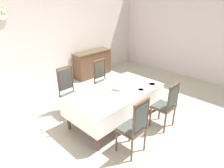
# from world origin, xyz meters

# --- Properties ---
(ground) EXTENTS (7.61, 5.62, 0.04)m
(ground) POSITION_xyz_m (0.00, 0.00, -0.02)
(ground) COLOR #BAB4A4
(back_wall) EXTENTS (7.61, 0.08, 3.40)m
(back_wall) POSITION_xyz_m (0.00, 2.85, 1.70)
(back_wall) COLOR silver
(back_wall) RESTS_ON ground
(right_wall) EXTENTS (0.08, 5.62, 3.40)m
(right_wall) POSITION_xyz_m (3.85, 0.00, 1.70)
(right_wall) COLOR silver
(right_wall) RESTS_ON ground
(dining_table) EXTENTS (2.15, 1.14, 0.74)m
(dining_table) POSITION_xyz_m (0.00, 0.01, 0.67)
(dining_table) COLOR brown
(dining_table) RESTS_ON ground
(tablecloth) EXTENTS (2.17, 1.16, 0.41)m
(tablecloth) POSITION_xyz_m (0.00, 0.01, 0.64)
(tablecloth) COLOR white
(tablecloth) RESTS_ON dining_table
(chair_south_a) EXTENTS (0.44, 0.42, 1.13)m
(chair_south_a) POSITION_xyz_m (-0.56, -0.97, 0.58)
(chair_south_a) COLOR brown
(chair_south_a) RESTS_ON ground
(chair_north_a) EXTENTS (0.44, 0.42, 1.18)m
(chair_north_a) POSITION_xyz_m (-0.56, 0.99, 0.60)
(chair_north_a) COLOR brown
(chair_north_a) RESTS_ON ground
(chair_south_b) EXTENTS (0.44, 0.42, 1.07)m
(chair_south_b) POSITION_xyz_m (0.53, -0.96, 0.56)
(chair_south_b) COLOR brown
(chair_south_b) RESTS_ON ground
(chair_north_b) EXTENTS (0.44, 0.42, 1.11)m
(chair_north_b) POSITION_xyz_m (0.53, 0.99, 0.58)
(chair_north_b) COLOR brown
(chair_north_b) RESTS_ON ground
(soup_tureen) EXTENTS (0.25, 0.25, 0.20)m
(soup_tureen) POSITION_xyz_m (0.06, 0.01, 0.85)
(soup_tureen) COLOR white
(soup_tureen) RESTS_ON tablecloth
(candlestick_west) EXTENTS (0.07, 0.07, 0.37)m
(candlestick_west) POSITION_xyz_m (-0.32, 0.01, 0.90)
(candlestick_west) COLOR gold
(candlestick_west) RESTS_ON tablecloth
(candlestick_east) EXTENTS (0.07, 0.07, 0.33)m
(candlestick_east) POSITION_xyz_m (0.32, 0.01, 0.88)
(candlestick_east) COLOR gold
(candlestick_east) RESTS_ON tablecloth
(bowl_near_left) EXTENTS (0.14, 0.14, 0.04)m
(bowl_near_left) POSITION_xyz_m (0.14, 0.47, 0.77)
(bowl_near_left) COLOR white
(bowl_near_left) RESTS_ON tablecloth
(bowl_near_right) EXTENTS (0.15, 0.15, 0.03)m
(bowl_near_right) POSITION_xyz_m (0.38, -0.40, 0.77)
(bowl_near_right) COLOR white
(bowl_near_right) RESTS_ON tablecloth
(bowl_far_left) EXTENTS (0.17, 0.17, 0.04)m
(bowl_far_left) POSITION_xyz_m (-0.92, -0.41, 0.77)
(bowl_far_left) COLOR white
(bowl_far_left) RESTS_ON tablecloth
(bowl_far_right) EXTENTS (0.18, 0.18, 0.04)m
(bowl_far_right) POSITION_xyz_m (0.79, -0.41, 0.77)
(bowl_far_right) COLOR white
(bowl_far_right) RESTS_ON tablecloth
(spoon_primary) EXTENTS (0.03, 0.18, 0.01)m
(spoon_primary) POSITION_xyz_m (0.24, 0.49, 0.75)
(spoon_primary) COLOR gold
(spoon_primary) RESTS_ON tablecloth
(spoon_secondary) EXTENTS (0.04, 0.18, 0.01)m
(spoon_secondary) POSITION_xyz_m (0.48, -0.37, 0.75)
(spoon_secondary) COLOR gold
(spoon_secondary) RESTS_ON tablecloth
(sideboard) EXTENTS (1.44, 0.48, 0.90)m
(sideboard) POSITION_xyz_m (1.49, 2.53, 0.45)
(sideboard) COLOR brown
(sideboard) RESTS_ON ground
(mounted_clock) EXTENTS (0.32, 0.06, 0.32)m
(mounted_clock) POSITION_xyz_m (-1.12, 2.78, 2.26)
(mounted_clock) COLOR #D1B251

